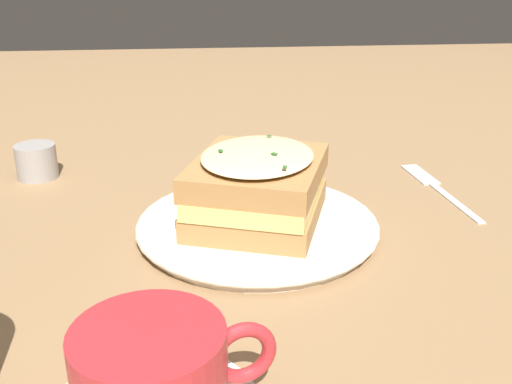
% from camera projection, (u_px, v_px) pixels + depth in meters
% --- Properties ---
extents(ground_plane, '(2.40, 2.40, 0.00)m').
position_uv_depth(ground_plane, '(257.00, 233.00, 0.60)').
color(ground_plane, olive).
extents(dinner_plate, '(0.24, 0.24, 0.02)m').
position_uv_depth(dinner_plate, '(256.00, 226.00, 0.59)').
color(dinner_plate, silver).
rests_on(dinner_plate, ground_plane).
extents(sandwich, '(0.17, 0.16, 0.07)m').
position_uv_depth(sandwich, '(256.00, 187.00, 0.58)').
color(sandwich, '#A37542').
rests_on(sandwich, dinner_plate).
extents(teacup_with_saucer, '(0.13, 0.14, 0.06)m').
position_uv_depth(teacup_with_saucer, '(153.00, 379.00, 0.35)').
color(teacup_with_saucer, silver).
rests_on(teacup_with_saucer, ground_plane).
extents(fork, '(0.18, 0.03, 0.00)m').
position_uv_depth(fork, '(432.00, 183.00, 0.72)').
color(fork, silver).
rests_on(fork, ground_plane).
extents(condiment_pot, '(0.05, 0.05, 0.04)m').
position_uv_depth(condiment_pot, '(36.00, 161.00, 0.74)').
color(condiment_pot, gray).
rests_on(condiment_pot, ground_plane).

